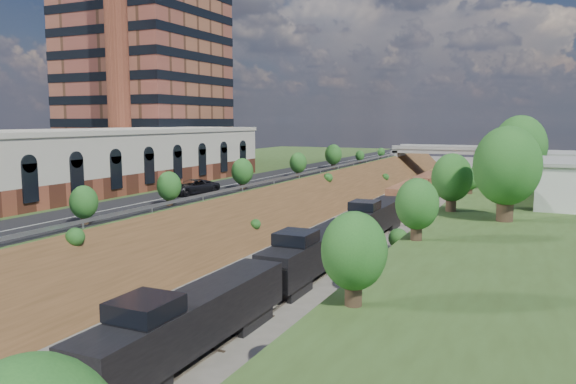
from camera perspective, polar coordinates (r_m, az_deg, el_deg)
platform_left at (r=86.26m, az=-13.22°, el=0.09°), size 44.00×180.00×5.00m
embankment_left at (r=75.27m, az=0.20°, el=-2.67°), size 10.00×180.00×10.00m
embankment_right at (r=69.26m, az=17.04°, el=-3.87°), size 10.00×180.00×10.00m
rail_left_track at (r=72.23m, az=6.28°, el=-3.06°), size 1.58×180.00×0.18m
rail_right_track at (r=70.79m, az=10.28°, el=-3.35°), size 1.58×180.00×0.18m
road at (r=76.52m, az=-2.87°, el=1.31°), size 8.00×180.00×0.10m
guardrail at (r=74.49m, az=-0.14°, el=1.54°), size 0.10×171.00×0.70m
commercial_building at (r=66.06m, az=-21.68°, el=2.86°), size 14.30×62.30×7.00m
highrise_tower at (r=103.77m, az=-14.51°, el=18.10°), size 22.00×22.00×53.90m
smokestack at (r=85.30m, az=-17.03°, el=15.06°), size 3.20×3.20×40.00m
overpass at (r=131.21m, az=16.02°, el=3.47°), size 24.50×8.30×7.40m
white_building_far at (r=81.77m, az=26.92°, el=2.14°), size 8.00×10.00×3.60m
tree_right_large at (r=47.68m, az=21.36°, el=2.41°), size 5.25×5.25×7.61m
tree_left_crest at (r=42.23m, az=-24.00°, el=-1.49°), size 2.45×2.45×3.55m
freight_train at (r=78.28m, az=11.82°, el=-0.63°), size 2.83×114.45×4.55m
suv at (r=61.09m, az=-9.66°, el=0.50°), size 4.58×6.39×1.62m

